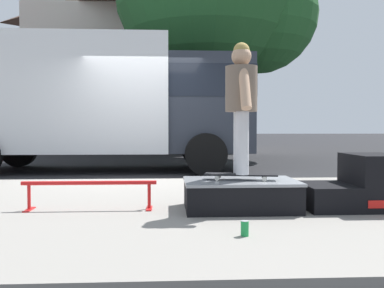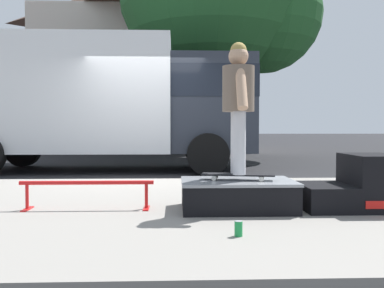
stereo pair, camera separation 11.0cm
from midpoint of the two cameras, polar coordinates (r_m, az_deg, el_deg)
ground_plane at (r=8.00m, az=-7.29°, el=-5.08°), size 140.00×140.00×0.00m
sidewalk_slab at (r=5.04m, az=-9.73°, el=-8.66°), size 50.00×5.00×0.12m
skate_box at (r=4.65m, az=5.84°, el=-6.63°), size 1.21×0.80×0.32m
kicker_ramp at (r=5.01m, az=20.90°, el=-5.27°), size 1.04×0.73×0.60m
grind_rail at (r=4.76m, az=-14.25°, el=-5.76°), size 1.45×0.28×0.31m
skateboard at (r=4.61m, az=5.90°, el=-4.14°), size 0.80×0.36×0.07m
skater_kid at (r=4.60m, az=5.94°, el=6.31°), size 0.34×0.72×1.41m
soda_can at (r=3.55m, az=6.19°, el=-11.20°), size 0.07×0.07×0.13m
box_truck at (r=10.27m, az=-12.13°, el=5.99°), size 6.91×2.63×3.05m
house_behind at (r=20.97m, az=-6.94°, el=11.00°), size 9.54×8.23×8.40m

